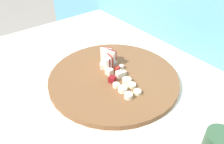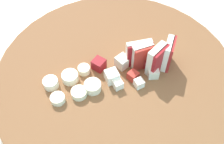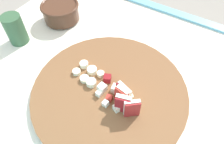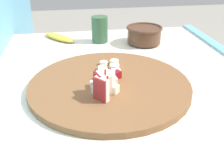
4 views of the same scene
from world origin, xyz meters
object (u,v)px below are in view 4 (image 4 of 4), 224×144
Objects in this scene: banana_peel at (59,37)px; apple_dice_pile at (107,82)px; banana_slice_rows at (109,67)px; small_jar at (100,29)px; cutting_board at (110,85)px; ceramic_bowl at (144,34)px; apple_wedge_fan at (104,85)px.

apple_dice_pile is at bearing -163.61° from banana_peel.
small_jar is (0.31, -0.01, 0.03)m from banana_slice_rows.
apple_dice_pile is 0.41m from small_jar.
cutting_board is 0.39m from ceramic_bowl.
small_jar reaches higher than ceramic_bowl.
ceramic_bowl reaches higher than cutting_board.
ceramic_bowl is at bearing -107.17° from banana_peel.
ceramic_bowl is at bearing -106.33° from small_jar.
apple_dice_pile is at bearing 167.85° from banana_slice_rows.
apple_wedge_fan is 0.15m from banana_slice_rows.
banana_peel is (0.51, 0.12, -0.04)m from apple_wedge_fan.
banana_slice_rows is (0.10, -0.02, -0.00)m from apple_dice_pile.
apple_dice_pile is 1.06× the size of small_jar.
apple_dice_pile is 0.78× the size of ceramic_bowl.
cutting_board is 0.03m from apple_dice_pile.
small_jar is at bearing -1.40° from banana_slice_rows.
banana_slice_rows is 0.86× the size of small_jar.
apple_dice_pile is 0.48m from banana_peel.
banana_slice_rows is at bearing -13.49° from apple_wedge_fan.
apple_dice_pile is at bearing 150.98° from cutting_board.
apple_dice_pile is at bearing 175.90° from small_jar.
apple_dice_pile is (-0.02, 0.01, 0.02)m from cutting_board.
ceramic_bowl reaches higher than apple_dice_pile.
banana_slice_rows reaches higher than cutting_board.
banana_slice_rows is 0.31m from ceramic_bowl.
apple_wedge_fan is at bearing 163.51° from apple_dice_pile.
apple_dice_pile is at bearing 150.81° from ceramic_bowl.
banana_peel is (0.46, 0.14, -0.02)m from apple_dice_pile.
small_jar is at bearing -4.10° from apple_dice_pile.
ceramic_bowl is at bearing -29.19° from apple_dice_pile.
apple_dice_pile reaches higher than cutting_board.
ceramic_bowl is (0.36, -0.20, 0.01)m from apple_dice_pile.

